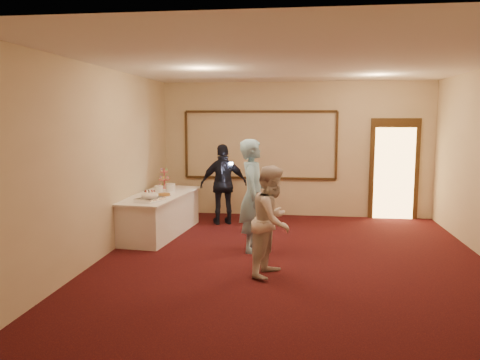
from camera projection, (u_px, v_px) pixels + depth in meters
name	position (u px, v px, depth m)	size (l,w,h in m)	color
floor	(292.00, 261.00, 7.23)	(7.00, 7.00, 0.00)	black
room_walls	(294.00, 130.00, 6.96)	(6.04, 7.04, 3.02)	beige
wall_molding	(260.00, 145.00, 10.53)	(3.45, 0.04, 1.55)	#362410
doorway	(394.00, 170.00, 10.22)	(1.05, 0.07, 2.20)	#362410
buffet_table	(160.00, 214.00, 8.90)	(1.16, 2.45, 0.77)	white
pavlova_tray	(150.00, 197.00, 8.08)	(0.47, 0.56, 0.18)	silver
cupcake_stand	(164.00, 180.00, 9.68)	(0.30, 0.30, 0.44)	#C7454D
plate_stack_a	(159.00, 190.00, 8.95)	(0.17, 0.17, 0.15)	white
plate_stack_b	(171.00, 188.00, 9.17)	(0.19, 0.19, 0.16)	white
tart	(164.00, 195.00, 8.63)	(0.25, 0.25, 0.05)	white
man	(253.00, 196.00, 7.72)	(0.68, 0.45, 1.86)	#88C1E1
woman	(272.00, 221.00, 6.53)	(0.76, 0.59, 1.56)	silver
guest	(224.00, 184.00, 9.71)	(0.98, 0.41, 1.67)	black
camera_flash	(231.00, 164.00, 9.52)	(0.07, 0.04, 0.05)	white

